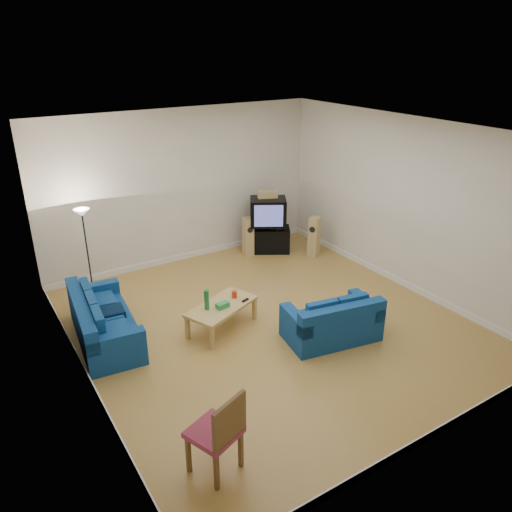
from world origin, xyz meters
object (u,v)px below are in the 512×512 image
sofa_three_seat (102,325)px  tv_stand (269,239)px  sofa_loveseat (333,324)px  coffee_table (222,308)px  television (268,212)px

sofa_three_seat → tv_stand: 4.57m
sofa_loveseat → coffee_table: 1.81m
coffee_table → tv_stand: bearing=43.3°
sofa_three_seat → tv_stand: size_ratio=2.24×
television → sofa_loveseat: bearing=-76.7°
sofa_loveseat → tv_stand: bearing=82.1°
sofa_three_seat → coffee_table: sofa_three_seat is taller
coffee_table → television: television is taller
sofa_three_seat → tv_stand: sofa_three_seat is taller
sofa_loveseat → television: size_ratio=1.66×
sofa_loveseat → television: (1.10, 3.53, 0.67)m
tv_stand → television: size_ratio=0.95×
sofa_three_seat → television: (4.20, 1.61, 0.67)m
coffee_table → sofa_three_seat: bearing=158.3°
sofa_three_seat → television: 4.55m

